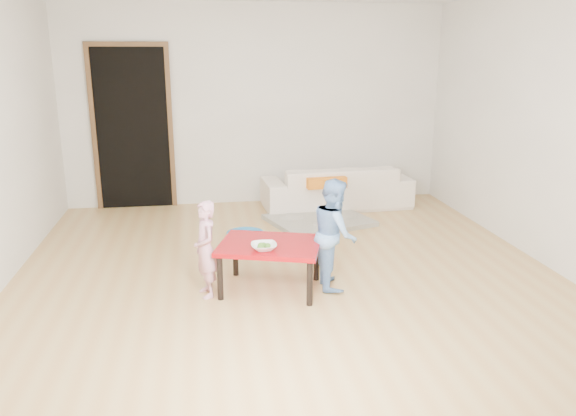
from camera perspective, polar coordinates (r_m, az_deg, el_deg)
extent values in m
cube|color=tan|center=(5.40, -0.33, -6.09)|extent=(5.00, 5.00, 0.01)
cube|color=white|center=(7.52, -3.25, 10.32)|extent=(5.00, 0.02, 2.60)
cube|color=white|center=(5.97, 24.35, 7.56)|extent=(0.02, 5.00, 2.60)
imported|color=white|center=(7.42, 4.93, 2.23)|extent=(1.96, 0.85, 0.56)
cube|color=orange|center=(7.08, 3.53, 2.88)|extent=(0.54, 0.49, 0.13)
imported|color=white|center=(4.63, -2.47, -3.94)|extent=(0.21, 0.21, 0.05)
imported|color=pink|center=(4.72, -8.37, -4.16)|extent=(0.27, 0.34, 0.82)
imported|color=#5C92D5|center=(4.86, 4.74, -2.58)|extent=(0.39, 0.49, 0.96)
imported|color=teal|center=(6.05, -4.35, -3.06)|extent=(0.40, 0.40, 0.13)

